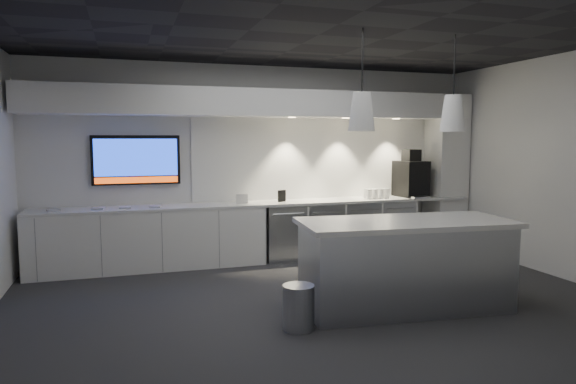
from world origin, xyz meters
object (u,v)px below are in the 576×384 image
object	(u,v)px
wall_tv	(136,160)
bin	(299,307)
island	(405,264)
coffee_machine	(411,177)

from	to	relation	value
wall_tv	bin	xyz separation A→B (m)	(1.43, -3.18, -1.34)
island	bin	world-z (taller)	island
wall_tv	island	world-z (taller)	wall_tv
bin	coffee_machine	xyz separation A→B (m)	(3.00, 2.93, 1.00)
wall_tv	bin	size ratio (longest dim) A/B	2.82
wall_tv	coffee_machine	world-z (taller)	wall_tv
coffee_machine	bin	bearing A→B (deg)	-141.09
bin	coffee_machine	distance (m)	4.31
bin	wall_tv	bearing A→B (deg)	114.16
wall_tv	bin	distance (m)	3.73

